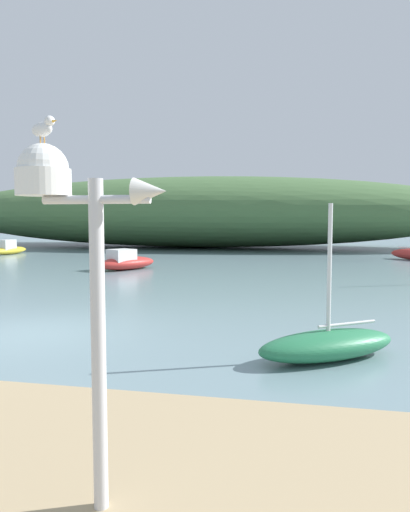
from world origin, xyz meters
name	(u,v)px	position (x,y,z in m)	size (l,w,h in m)	color
ground_plane	(33,333)	(0.00, 0.00, 0.00)	(120.00, 120.00, 0.00)	gray
distant_hill	(193,212)	(-3.83, 32.36, 3.13)	(49.34, 14.99, 6.26)	#476B3D
mast_structure	(65,217)	(4.10, -6.08, 2.61)	(1.26, 0.44, 3.01)	silver
seagull_on_radar	(43,128)	(3.92, -6.09, 3.33)	(0.28, 0.16, 0.21)	orange
motorboat_mid_channel	(9,249)	(-14.71, 20.88, 0.39)	(1.27, 3.36, 1.05)	gold
motorboat_east_reach	(126,262)	(-2.76, 12.91, 0.42)	(2.83, 3.56, 1.05)	#B72D28
sailboat_west_reach	(328,344)	(6.46, -0.74, 0.28)	(2.93, 2.46, 2.87)	#287A4C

